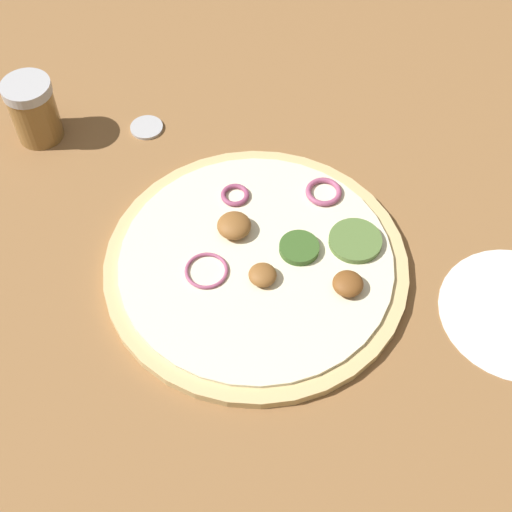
% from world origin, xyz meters
% --- Properties ---
extents(ground_plane, '(3.00, 3.00, 0.00)m').
position_xyz_m(ground_plane, '(0.00, 0.00, 0.00)').
color(ground_plane, olive).
extents(pizza, '(0.30, 0.30, 0.03)m').
position_xyz_m(pizza, '(0.00, -0.00, 0.01)').
color(pizza, '#D6B77A').
rests_on(pizza, ground_plane).
extents(spice_jar, '(0.05, 0.05, 0.08)m').
position_xyz_m(spice_jar, '(0.09, 0.30, 0.04)').
color(spice_jar, olive).
rests_on(spice_jar, ground_plane).
extents(loose_cap, '(0.04, 0.04, 0.01)m').
position_xyz_m(loose_cap, '(0.14, 0.19, 0.00)').
color(loose_cap, '#B2B2B7').
rests_on(loose_cap, ground_plane).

